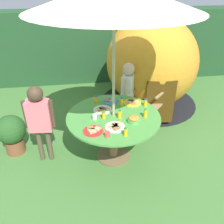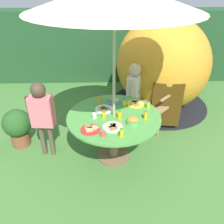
{
  "view_description": "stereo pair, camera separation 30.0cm",
  "coord_description": "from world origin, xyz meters",
  "px_view_note": "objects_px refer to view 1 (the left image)",
  "views": [
    {
      "loc": [
        -0.4,
        -2.58,
        2.34
      ],
      "look_at": [
        -0.02,
        -0.03,
        0.79
      ],
      "focal_mm": 36.57,
      "sensor_mm": 36.0,
      "label": 1
    },
    {
      "loc": [
        -0.1,
        -2.61,
        2.34
      ],
      "look_at": [
        -0.02,
        -0.03,
        0.79
      ],
      "focal_mm": 36.57,
      "sensor_mm": 36.0,
      "label": 2
    }
  ],
  "objects_px": {
    "juice_bottle_center_back": "(104,115)",
    "juice_bottle_far_left": "(145,103)",
    "plate_mid_right": "(102,110)",
    "cup_far": "(107,134)",
    "juice_bottle_mid_left": "(122,102)",
    "juice_bottle_center_front": "(96,99)",
    "child_in_white_shirt": "(128,87)",
    "potted_plant": "(12,132)",
    "snack_bowl": "(134,119)",
    "child_in_pink_shirt": "(39,116)",
    "plate_front_edge": "(93,130)",
    "plate_back_edge": "(115,127)",
    "juice_bottle_spot_a": "(145,113)",
    "juice_bottle_spot_b": "(126,132)",
    "juice_bottle_near_right": "(120,114)",
    "cup_near": "(95,117)",
    "dome_tent": "(151,62)",
    "plate_far_right": "(132,102)",
    "wooden_chair": "(153,92)",
    "garden_table": "(113,125)",
    "plate_near_left": "(110,101)"
  },
  "relations": [
    {
      "from": "juice_bottle_mid_left",
      "to": "juice_bottle_near_right",
      "type": "bearing_deg",
      "value": -104.16
    },
    {
      "from": "plate_back_edge",
      "to": "juice_bottle_spot_a",
      "type": "bearing_deg",
      "value": 22.91
    },
    {
      "from": "cup_far",
      "to": "juice_bottle_center_back",
      "type": "bearing_deg",
      "value": 89.32
    },
    {
      "from": "juice_bottle_spot_a",
      "to": "juice_bottle_spot_b",
      "type": "bearing_deg",
      "value": -132.98
    },
    {
      "from": "plate_mid_right",
      "to": "cup_far",
      "type": "xyz_separation_m",
      "value": [
        -0.01,
        -0.61,
        0.02
      ]
    },
    {
      "from": "plate_back_edge",
      "to": "garden_table",
      "type": "bearing_deg",
      "value": 85.69
    },
    {
      "from": "juice_bottle_center_front",
      "to": "juice_bottle_center_back",
      "type": "distance_m",
      "value": 0.47
    },
    {
      "from": "juice_bottle_mid_left",
      "to": "juice_bottle_center_front",
      "type": "bearing_deg",
      "value": 157.83
    },
    {
      "from": "child_in_white_shirt",
      "to": "juice_bottle_center_back",
      "type": "distance_m",
      "value": 0.98
    },
    {
      "from": "plate_back_edge",
      "to": "cup_near",
      "type": "xyz_separation_m",
      "value": [
        -0.24,
        0.23,
        0.02
      ]
    },
    {
      "from": "wooden_chair",
      "to": "plate_near_left",
      "type": "height_order",
      "value": "wooden_chair"
    },
    {
      "from": "potted_plant",
      "to": "snack_bowl",
      "type": "distance_m",
      "value": 1.82
    },
    {
      "from": "plate_back_edge",
      "to": "potted_plant",
      "type": "bearing_deg",
      "value": 157.6
    },
    {
      "from": "plate_front_edge",
      "to": "cup_near",
      "type": "relative_size",
      "value": 3.51
    },
    {
      "from": "plate_far_right",
      "to": "juice_bottle_center_front",
      "type": "distance_m",
      "value": 0.54
    },
    {
      "from": "plate_mid_right",
      "to": "cup_far",
      "type": "relative_size",
      "value": 3.98
    },
    {
      "from": "wooden_chair",
      "to": "juice_bottle_far_left",
      "type": "xyz_separation_m",
      "value": [
        -0.33,
        -0.66,
        0.18
      ]
    },
    {
      "from": "garden_table",
      "to": "juice_bottle_far_left",
      "type": "xyz_separation_m",
      "value": [
        0.5,
        0.2,
        0.21
      ]
    },
    {
      "from": "child_in_pink_shirt",
      "to": "juice_bottle_near_right",
      "type": "relative_size",
      "value": 9.5
    },
    {
      "from": "child_in_pink_shirt",
      "to": "juice_bottle_near_right",
      "type": "height_order",
      "value": "child_in_pink_shirt"
    },
    {
      "from": "child_in_pink_shirt",
      "to": "juice_bottle_center_front",
      "type": "distance_m",
      "value": 0.85
    },
    {
      "from": "juice_bottle_center_back",
      "to": "juice_bottle_mid_left",
      "type": "relative_size",
      "value": 0.86
    },
    {
      "from": "potted_plant",
      "to": "plate_front_edge",
      "type": "distance_m",
      "value": 1.38
    },
    {
      "from": "child_in_pink_shirt",
      "to": "plate_back_edge",
      "type": "distance_m",
      "value": 1.02
    },
    {
      "from": "juice_bottle_spot_b",
      "to": "juice_bottle_near_right",
      "type": "bearing_deg",
      "value": 90.1
    },
    {
      "from": "wooden_chair",
      "to": "cup_near",
      "type": "distance_m",
      "value": 1.42
    },
    {
      "from": "juice_bottle_far_left",
      "to": "child_in_white_shirt",
      "type": "bearing_deg",
      "value": 102.61
    },
    {
      "from": "wooden_chair",
      "to": "juice_bottle_near_right",
      "type": "bearing_deg",
      "value": -85.16
    },
    {
      "from": "plate_far_right",
      "to": "cup_far",
      "type": "distance_m",
      "value": 0.89
    },
    {
      "from": "child_in_pink_shirt",
      "to": "cup_near",
      "type": "height_order",
      "value": "child_in_pink_shirt"
    },
    {
      "from": "plate_front_edge",
      "to": "juice_bottle_near_right",
      "type": "height_order",
      "value": "juice_bottle_near_right"
    },
    {
      "from": "dome_tent",
      "to": "juice_bottle_center_back",
      "type": "xyz_separation_m",
      "value": [
        -1.13,
        -1.66,
        -0.11
      ]
    },
    {
      "from": "snack_bowl",
      "to": "juice_bottle_far_left",
      "type": "height_order",
      "value": "juice_bottle_far_left"
    },
    {
      "from": "child_in_pink_shirt",
      "to": "juice_bottle_near_right",
      "type": "distance_m",
      "value": 1.06
    },
    {
      "from": "juice_bottle_center_front",
      "to": "juice_bottle_mid_left",
      "type": "relative_size",
      "value": 0.88
    },
    {
      "from": "juice_bottle_center_back",
      "to": "juice_bottle_far_left",
      "type": "bearing_deg",
      "value": 21.23
    },
    {
      "from": "snack_bowl",
      "to": "juice_bottle_spot_a",
      "type": "xyz_separation_m",
      "value": [
        0.18,
        0.09,
        0.02
      ]
    },
    {
      "from": "juice_bottle_spot_b",
      "to": "cup_far",
      "type": "height_order",
      "value": "juice_bottle_spot_b"
    },
    {
      "from": "garden_table",
      "to": "child_in_pink_shirt",
      "type": "xyz_separation_m",
      "value": [
        -0.98,
        0.08,
        0.2
      ]
    },
    {
      "from": "plate_mid_right",
      "to": "juice_bottle_far_left",
      "type": "relative_size",
      "value": 2.2
    },
    {
      "from": "plate_far_right",
      "to": "plate_mid_right",
      "type": "xyz_separation_m",
      "value": [
        -0.46,
        -0.15,
        0.0
      ]
    },
    {
      "from": "dome_tent",
      "to": "plate_far_right",
      "type": "xyz_separation_m",
      "value": [
        -0.67,
        -1.3,
        -0.15
      ]
    },
    {
      "from": "juice_bottle_center_front",
      "to": "juice_bottle_center_back",
      "type": "bearing_deg",
      "value": -82.36
    },
    {
      "from": "wooden_chair",
      "to": "child_in_white_shirt",
      "type": "distance_m",
      "value": 0.49
    },
    {
      "from": "snack_bowl",
      "to": "juice_bottle_spot_a",
      "type": "height_order",
      "value": "juice_bottle_spot_a"
    },
    {
      "from": "juice_bottle_center_back",
      "to": "snack_bowl",
      "type": "bearing_deg",
      "value": -20.64
    },
    {
      "from": "juice_bottle_center_front",
      "to": "cup_near",
      "type": "relative_size",
      "value": 1.62
    },
    {
      "from": "juice_bottle_mid_left",
      "to": "plate_back_edge",
      "type": "bearing_deg",
      "value": -108.16
    },
    {
      "from": "garden_table",
      "to": "juice_bottle_far_left",
      "type": "distance_m",
      "value": 0.58
    },
    {
      "from": "juice_bottle_spot_b",
      "to": "cup_far",
      "type": "relative_size",
      "value": 1.79
    }
  ]
}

